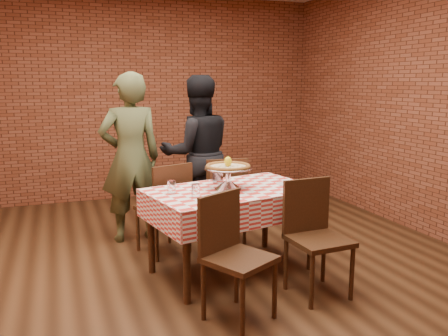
{
  "coord_description": "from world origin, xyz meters",
  "views": [
    {
      "loc": [
        -1.05,
        -3.68,
        1.67
      ],
      "look_at": [
        0.33,
        0.07,
        0.92
      ],
      "focal_mm": 36.91,
      "sensor_mm": 36.0,
      "label": 1
    }
  ],
  "objects_px": {
    "table": "(232,231)",
    "condiment_caddy": "(217,175)",
    "water_glass_left": "(196,191)",
    "chair_far_left": "(163,208)",
    "water_glass_right": "(171,187)",
    "pizza": "(228,167)",
    "chair_near_left": "(239,259)",
    "pizza_stand": "(228,178)",
    "diner_black": "(197,154)",
    "chair_near_right": "(319,240)",
    "diner_olive": "(131,158)",
    "chair_far_right": "(222,199)"
  },
  "relations": [
    {
      "from": "pizza",
      "to": "chair_near_left",
      "type": "relative_size",
      "value": 0.43
    },
    {
      "from": "condiment_caddy",
      "to": "chair_far_left",
      "type": "bearing_deg",
      "value": 139.62
    },
    {
      "from": "pizza_stand",
      "to": "diner_olive",
      "type": "bearing_deg",
      "value": 119.56
    },
    {
      "from": "table",
      "to": "pizza",
      "type": "distance_m",
      "value": 0.58
    },
    {
      "from": "pizza_stand",
      "to": "condiment_caddy",
      "type": "xyz_separation_m",
      "value": [
        -0.01,
        0.27,
        -0.02
      ]
    },
    {
      "from": "chair_far_right",
      "to": "diner_olive",
      "type": "relative_size",
      "value": 0.52
    },
    {
      "from": "table",
      "to": "water_glass_right",
      "type": "bearing_deg",
      "value": 178.57
    },
    {
      "from": "pizza_stand",
      "to": "condiment_caddy",
      "type": "relative_size",
      "value": 3.02
    },
    {
      "from": "chair_near_left",
      "to": "diner_olive",
      "type": "height_order",
      "value": "diner_olive"
    },
    {
      "from": "pizza",
      "to": "chair_far_right",
      "type": "relative_size",
      "value": 0.42
    },
    {
      "from": "table",
      "to": "diner_black",
      "type": "xyz_separation_m",
      "value": [
        0.08,
        1.3,
        0.5
      ]
    },
    {
      "from": "pizza_stand",
      "to": "pizza",
      "type": "distance_m",
      "value": 0.1
    },
    {
      "from": "water_glass_right",
      "to": "chair_far_left",
      "type": "distance_m",
      "value": 0.76
    },
    {
      "from": "chair_near_left",
      "to": "chair_far_right",
      "type": "distance_m",
      "value": 1.68
    },
    {
      "from": "condiment_caddy",
      "to": "chair_near_left",
      "type": "height_order",
      "value": "chair_near_left"
    },
    {
      "from": "chair_far_left",
      "to": "chair_far_right",
      "type": "bearing_deg",
      "value": 172.01
    },
    {
      "from": "diner_olive",
      "to": "diner_black",
      "type": "height_order",
      "value": "diner_olive"
    },
    {
      "from": "chair_near_left",
      "to": "diner_black",
      "type": "distance_m",
      "value": 2.19
    },
    {
      "from": "water_glass_right",
      "to": "condiment_caddy",
      "type": "distance_m",
      "value": 0.56
    },
    {
      "from": "pizza_stand",
      "to": "pizza",
      "type": "bearing_deg",
      "value": 0.0
    },
    {
      "from": "chair_far_right",
      "to": "pizza_stand",
      "type": "bearing_deg",
      "value": 77.29
    },
    {
      "from": "chair_far_right",
      "to": "diner_olive",
      "type": "bearing_deg",
      "value": -18.46
    },
    {
      "from": "pizza",
      "to": "pizza_stand",
      "type": "bearing_deg",
      "value": 0.0
    },
    {
      "from": "table",
      "to": "condiment_caddy",
      "type": "height_order",
      "value": "condiment_caddy"
    },
    {
      "from": "pizza_stand",
      "to": "chair_far_left",
      "type": "distance_m",
      "value": 0.89
    },
    {
      "from": "water_glass_left",
      "to": "chair_near_right",
      "type": "height_order",
      "value": "chair_near_right"
    },
    {
      "from": "pizza_stand",
      "to": "chair_far_left",
      "type": "relative_size",
      "value": 0.46
    },
    {
      "from": "condiment_caddy",
      "to": "chair_near_right",
      "type": "bearing_deg",
      "value": -59.35
    },
    {
      "from": "water_glass_left",
      "to": "chair_far_left",
      "type": "bearing_deg",
      "value": 95.71
    },
    {
      "from": "pizza_stand",
      "to": "pizza",
      "type": "relative_size",
      "value": 1.08
    },
    {
      "from": "pizza_stand",
      "to": "diner_olive",
      "type": "distance_m",
      "value": 1.33
    },
    {
      "from": "chair_near_right",
      "to": "table",
      "type": "bearing_deg",
      "value": 121.86
    },
    {
      "from": "condiment_caddy",
      "to": "pizza_stand",
      "type": "bearing_deg",
      "value": -85.76
    },
    {
      "from": "chair_near_left",
      "to": "diner_olive",
      "type": "xyz_separation_m",
      "value": [
        -0.43,
        1.98,
        0.44
      ]
    },
    {
      "from": "chair_far_left",
      "to": "diner_olive",
      "type": "bearing_deg",
      "value": -84.27
    },
    {
      "from": "diner_olive",
      "to": "diner_black",
      "type": "relative_size",
      "value": 1.02
    },
    {
      "from": "diner_olive",
      "to": "chair_near_right",
      "type": "bearing_deg",
      "value": 119.24
    },
    {
      "from": "condiment_caddy",
      "to": "diner_olive",
      "type": "height_order",
      "value": "diner_olive"
    },
    {
      "from": "chair_far_left",
      "to": "chair_near_right",
      "type": "bearing_deg",
      "value": 106.25
    },
    {
      "from": "table",
      "to": "chair_far_left",
      "type": "bearing_deg",
      "value": 124.64
    },
    {
      "from": "pizza",
      "to": "diner_olive",
      "type": "xyz_separation_m",
      "value": [
        -0.66,
        1.16,
        -0.06
      ]
    },
    {
      "from": "condiment_caddy",
      "to": "chair_near_right",
      "type": "height_order",
      "value": "chair_near_right"
    },
    {
      "from": "table",
      "to": "chair_near_left",
      "type": "distance_m",
      "value": 0.86
    },
    {
      "from": "pizza",
      "to": "diner_olive",
      "type": "height_order",
      "value": "diner_olive"
    },
    {
      "from": "water_glass_right",
      "to": "diner_olive",
      "type": "bearing_deg",
      "value": 97.59
    },
    {
      "from": "water_glass_right",
      "to": "chair_near_left",
      "type": "distance_m",
      "value": 0.95
    },
    {
      "from": "pizza_stand",
      "to": "diner_black",
      "type": "bearing_deg",
      "value": 84.8
    },
    {
      "from": "pizza",
      "to": "chair_near_left",
      "type": "xyz_separation_m",
      "value": [
        -0.23,
        -0.83,
        -0.5
      ]
    },
    {
      "from": "table",
      "to": "water_glass_right",
      "type": "relative_size",
      "value": 12.97
    },
    {
      "from": "water_glass_left",
      "to": "table",
      "type": "bearing_deg",
      "value": 24.86
    }
  ]
}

